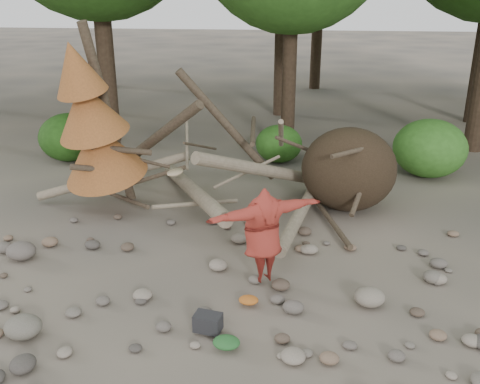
# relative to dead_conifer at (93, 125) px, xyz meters

# --- Properties ---
(ground) EXTENTS (120.00, 120.00, 0.00)m
(ground) POSITION_rel_dead_conifer_xyz_m (3.12, -3.37, -2.11)
(ground) COLOR #514C44
(ground) RESTS_ON ground
(deadfall_pile) EXTENTS (8.55, 5.24, 3.30)m
(deadfall_pile) POSITION_rel_dead_conifer_xyz_m (5.13, 0.87, -1.16)
(deadfall_pile) COLOR #332619
(deadfall_pile) RESTS_ON ground
(dead_conifer) EXTENTS (2.06, 2.16, 4.35)m
(dead_conifer) POSITION_rel_dead_conifer_xyz_m (0.00, 0.00, 0.00)
(dead_conifer) COLOR #4C3F30
(dead_conifer) RESTS_ON ground
(bush_left) EXTENTS (1.80, 1.80, 1.44)m
(bush_left) POSITION_rel_dead_conifer_xyz_m (-2.38, 3.83, -1.39)
(bush_left) COLOR #235015
(bush_left) RESTS_ON ground
(bush_mid) EXTENTS (1.40, 1.40, 1.12)m
(bush_mid) POSITION_rel_dead_conifer_xyz_m (3.92, 4.43, -1.55)
(bush_mid) COLOR #2E651D
(bush_mid) RESTS_ON ground
(bush_right) EXTENTS (2.00, 2.00, 1.60)m
(bush_right) POSITION_rel_dead_conifer_xyz_m (8.12, 3.63, -1.31)
(bush_right) COLOR #397825
(bush_right) RESTS_ON ground
(frisbee_thrower) EXTENTS (2.82, 1.62, 1.91)m
(frisbee_thrower) POSITION_rel_dead_conifer_xyz_m (4.00, -2.72, -1.16)
(frisbee_thrower) COLOR maroon
(frisbee_thrower) RESTS_ON ground
(backpack) EXTENTS (0.45, 0.34, 0.27)m
(backpack) POSITION_rel_dead_conifer_xyz_m (3.30, -4.31, -1.97)
(backpack) COLOR black
(backpack) RESTS_ON ground
(cloth_green) EXTENTS (0.40, 0.34, 0.15)m
(cloth_green) POSITION_rel_dead_conifer_xyz_m (3.64, -4.67, -2.04)
(cloth_green) COLOR #245A28
(cloth_green) RESTS_ON ground
(cloth_orange) EXTENTS (0.33, 0.27, 0.12)m
(cloth_orange) POSITION_rel_dead_conifer_xyz_m (3.84, -3.49, -2.05)
(cloth_orange) COLOR #B15C1E
(cloth_orange) RESTS_ON ground
(boulder_front_left) EXTENTS (0.57, 0.51, 0.34)m
(boulder_front_left) POSITION_rel_dead_conifer_xyz_m (0.54, -4.72, -1.94)
(boulder_front_left) COLOR #6C665A
(boulder_front_left) RESTS_ON ground
(boulder_mid_right) EXTENTS (0.51, 0.46, 0.31)m
(boulder_mid_right) POSITION_rel_dead_conifer_xyz_m (5.83, -3.22, -1.96)
(boulder_mid_right) COLOR gray
(boulder_mid_right) RESTS_ON ground
(boulder_mid_left) EXTENTS (0.57, 0.52, 0.34)m
(boulder_mid_left) POSITION_rel_dead_conifer_xyz_m (-0.73, -2.38, -1.94)
(boulder_mid_left) COLOR #615852
(boulder_mid_left) RESTS_ON ground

